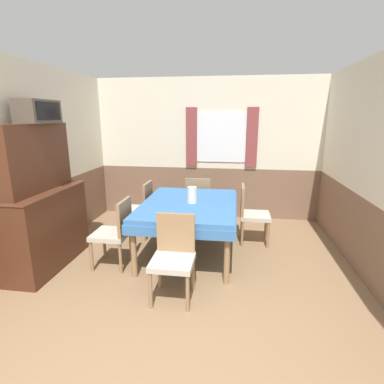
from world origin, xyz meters
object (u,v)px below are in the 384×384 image
chair_head_near (174,254)px  sideboard (43,209)px  chair_head_window (199,200)px  chair_right_far (251,212)px  dining_table (189,209)px  vase (192,195)px  chair_left_near (116,230)px  chair_left_far (140,207)px  tv (38,112)px

chair_head_near → sideboard: bearing=-14.3°
chair_head_window → chair_right_far: same height
dining_table → vase: bearing=0.0°
chair_left_near → chair_right_far: size_ratio=1.00×
chair_left_far → tv: size_ratio=1.63×
chair_left_far → sideboard: bearing=141.8°
chair_right_far → chair_head_near: 1.81m
chair_head_near → tv: tv is taller
dining_table → chair_head_near: chair_head_near is taller
chair_left_far → sideboard: size_ratio=0.49×
chair_head_window → tv: bearing=-136.9°
chair_right_far → sideboard: size_ratio=0.49×
chair_left_near → vase: 1.11m
sideboard → tv: bearing=65.1°
sideboard → chair_left_near: bearing=6.9°
chair_left_near → chair_head_near: size_ratio=1.00×
chair_head_window → chair_head_near: bearing=-90.0°
chair_right_far → tv: 3.18m
chair_left_far → sideboard: sideboard is taller
sideboard → chair_head_window: bearing=43.8°
chair_left_near → chair_head_window: bearing=-28.8°
chair_head_window → chair_left_near: size_ratio=1.00×
sideboard → tv: size_ratio=3.31×
chair_left_far → vase: size_ratio=4.08×
chair_head_near → tv: bearing=-16.9°
dining_table → chair_head_near: size_ratio=1.90×
vase → chair_left_far: bearing=150.7°
dining_table → chair_right_far: size_ratio=1.90×
chair_left_far → vase: (0.92, -0.51, 0.37)m
chair_left_far → tv: bearing=141.0°
dining_table → chair_left_far: size_ratio=1.90×
dining_table → chair_right_far: bearing=30.5°
chair_left_near → sideboard: sideboard is taller
chair_head_near → sideboard: sideboard is taller
chair_left_near → chair_head_near: same height
chair_left_far → tv: (-0.86, -1.06, 1.47)m
chair_head_window → tv: 2.79m
dining_table → vase: 0.22m
chair_left_near → tv: (-0.86, -0.03, 1.47)m
tv → chair_left_near: bearing=2.2°
chair_right_far → chair_head_near: size_ratio=1.00×
chair_left_far → sideboard: 1.47m
dining_table → chair_head_window: 1.09m
chair_left_near → chair_right_far: (1.75, 1.03, 0.00)m
sideboard → tv: tv is taller
dining_table → sideboard: sideboard is taller
chair_right_far → chair_head_window: bearing=-122.7°
dining_table → sideboard: size_ratio=0.93×
chair_right_far → tv: size_ratio=1.63×
chair_head_near → vase: (0.04, 1.07, 0.37)m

